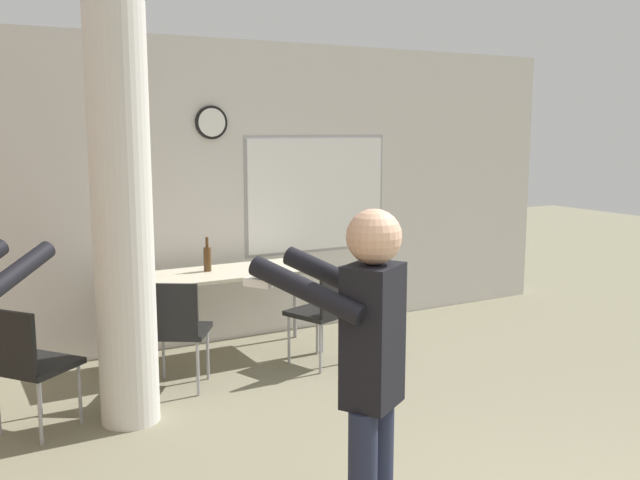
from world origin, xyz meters
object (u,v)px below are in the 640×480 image
Objects in this scene: bottle_on_table at (207,258)px; chair_near_pillar at (29,360)px; chair_table_right at (325,307)px; person_playing_front at (366,372)px; chair_table_left at (177,326)px; folding_table at (221,278)px.

chair_near_pillar is (-1.58, -0.93, -0.38)m from bottle_on_table.
chair_table_right and chair_near_pillar have the same top height.
bottle_on_table is at bearing 30.49° from chair_near_pillar.
person_playing_front reaches higher than chair_table_right.
chair_near_pillar and chair_table_left have the same top height.
person_playing_front reaches higher than folding_table.
bottle_on_table is at bearing 140.11° from folding_table.
folding_table is 0.21m from bottle_on_table.
folding_table is 6.09× the size of bottle_on_table.
bottle_on_table is at bearing 81.22° from person_playing_front.
chair_table_right is 3.00m from person_playing_front.
chair_table_left is 2.75m from person_playing_front.
chair_near_pillar is at bearing -173.67° from chair_table_right.
chair_near_pillar is (-2.37, -0.26, 0.00)m from chair_table_right.
chair_table_right is (0.70, -0.59, -0.21)m from folding_table.
folding_table is at bearing 139.82° from chair_table_right.
person_playing_front reaches higher than bottle_on_table.
person_playing_front is (-0.51, -3.33, 0.10)m from bottle_on_table.
person_playing_front is at bearing -90.62° from chair_table_left.
chair_table_right is at bearing -40.18° from folding_table.
bottle_on_table is 0.18× the size of person_playing_front.
person_playing_front is (1.06, -2.40, 0.48)m from chair_near_pillar.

